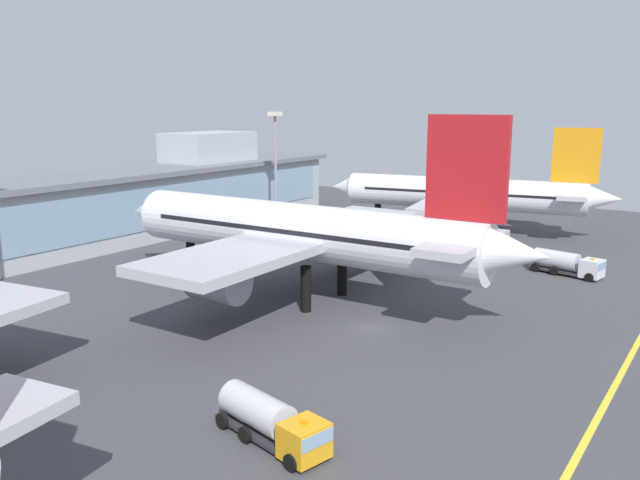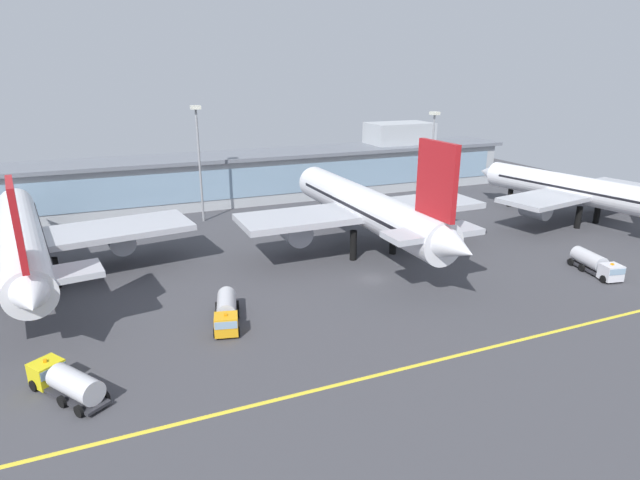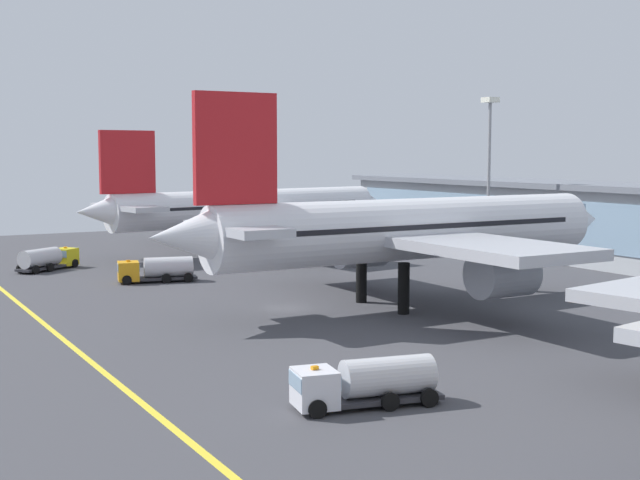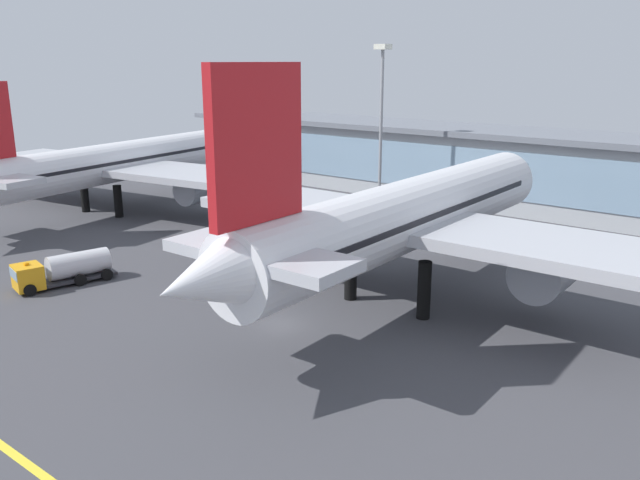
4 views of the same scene
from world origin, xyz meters
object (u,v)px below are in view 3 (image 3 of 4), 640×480
at_px(service_truck_far, 49,258).
at_px(airliner_near_left, 246,208).
at_px(airliner_near_right, 408,231).
at_px(fuel_tanker_truck, 362,382).
at_px(baggage_tug_near, 154,269).
at_px(apron_light_mast_centre, 489,154).

bearing_deg(service_truck_far, airliner_near_left, -23.48).
relative_size(airliner_near_right, service_truck_far, 5.99).
height_order(fuel_tanker_truck, service_truck_far, same).
height_order(fuel_tanker_truck, baggage_tug_near, same).
bearing_deg(airliner_near_left, apron_light_mast_centre, -59.50).
distance_m(airliner_near_left, baggage_tug_near, 32.33).
xyz_separation_m(airliner_near_right, fuel_tanker_truck, (26.77, -22.23, -5.90)).
bearing_deg(baggage_tug_near, airliner_near_right, 135.60).
bearing_deg(apron_light_mast_centre, airliner_near_right, -53.01).
distance_m(airliner_near_right, service_truck_far, 50.81).
distance_m(service_truck_far, apron_light_mast_centre, 59.57).
relative_size(airliner_near_left, baggage_tug_near, 5.75).
bearing_deg(airliner_near_right, fuel_tanker_truck, -130.52).
distance_m(airliner_near_left, apron_light_mast_centre, 37.48).
xyz_separation_m(baggage_tug_near, service_truck_far, (-16.77, -8.33, 0.00)).
relative_size(airliner_near_right, baggage_tug_near, 5.64).
height_order(airliner_near_right, service_truck_far, airliner_near_right).
distance_m(airliner_near_left, fuel_tanker_truck, 81.51).
relative_size(airliner_near_left, airliner_near_right, 1.02).
bearing_deg(fuel_tanker_truck, apron_light_mast_centre, -125.39).
xyz_separation_m(baggage_tug_near, apron_light_mast_centre, (5.58, 45.26, 13.27)).
bearing_deg(airliner_near_right, service_truck_far, 119.26).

